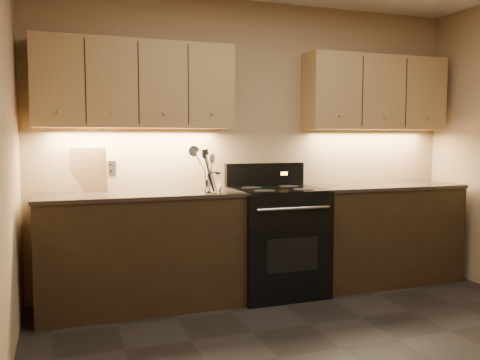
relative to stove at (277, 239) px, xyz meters
name	(u,v)px	position (x,y,z in m)	size (l,w,h in m)	color
wall_back	(255,146)	(-0.08, 0.32, 0.82)	(4.00, 0.04, 2.60)	#9D7F5C
counter_left	(141,250)	(-1.18, 0.02, -0.01)	(1.62, 0.62, 0.93)	black
counter_right	(381,233)	(1.10, 0.02, -0.01)	(1.46, 0.62, 0.93)	black
stove	(277,239)	(0.00, 0.00, 0.00)	(0.76, 0.68, 1.14)	black
upper_cab_left	(136,85)	(-1.18, 0.17, 1.32)	(1.60, 0.30, 0.70)	tan
upper_cab_right	(375,93)	(1.10, 0.17, 1.32)	(1.44, 0.30, 0.70)	tan
outlet_plate	(111,168)	(-1.38, 0.31, 0.64)	(0.09, 0.01, 0.12)	#B2B5BA
utensil_crock	(213,183)	(-0.62, -0.12, 0.53)	(0.16, 0.16, 0.17)	white
cutting_board	(90,169)	(-1.55, 0.27, 0.63)	(0.29, 0.02, 0.37)	tan
wooden_spoon	(210,172)	(-0.65, -0.14, 0.62)	(0.06, 0.06, 0.30)	tan
black_turner	(214,170)	(-0.61, -0.14, 0.64)	(0.08, 0.08, 0.34)	black
steel_spatula	(216,167)	(-0.59, -0.10, 0.65)	(0.08, 0.08, 0.37)	silver
steel_skimmer	(215,167)	(-0.60, -0.12, 0.66)	(0.09, 0.09, 0.38)	silver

